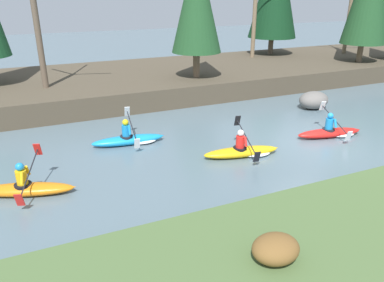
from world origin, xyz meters
name	(u,v)px	position (x,y,z in m)	size (l,w,h in m)	color
ground_plane	(310,143)	(0.00, 0.00, 0.00)	(90.00, 90.00, 0.00)	slate
riverbank_far	(197,76)	(0.00, 10.52, 0.52)	(44.00, 8.86, 1.04)	#4C4233
bare_tree_upstream	(38,31)	(-8.77, 8.96, 3.69)	(3.12, 3.08, 5.62)	brown
bare_tree_mid_upstream	(254,17)	(5.10, 12.33, 3.74)	(3.18, 3.14, 5.74)	#7A664C
bare_tree_mid_downstream	(348,18)	(12.32, 11.09, 3.51)	(2.92, 2.88, 5.23)	#7A664C
shrub_clump_nearest	(276,249)	(-5.61, -5.50, 0.78)	(0.98, 0.81, 0.53)	brown
kayaker_lead	(332,132)	(1.21, 0.19, 0.20)	(2.79, 2.06, 1.20)	red
kayaker_middle	(244,151)	(-2.96, -0.02, 0.20)	(2.79, 2.06, 1.20)	yellow
kayaker_trailing	(131,139)	(-6.31, 2.69, 0.20)	(2.79, 2.07, 1.20)	#1993D6
kayaker_far_back	(26,188)	(-10.04, 0.18, 0.22)	(2.75, 2.01, 1.20)	orange
boulder_midstream	(314,100)	(3.12, 3.52, 0.43)	(1.51, 1.18, 0.85)	slate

